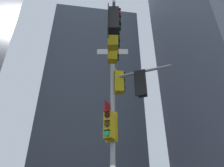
% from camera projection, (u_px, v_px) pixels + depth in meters
% --- Properties ---
extents(building_tower_right, '(14.84, 14.84, 46.35)m').
position_uv_depth(building_tower_right, '(222.00, 29.00, 29.94)').
color(building_tower_right, slate).
rests_on(building_tower_right, ground).
extents(building_mid_block, '(15.56, 15.56, 34.28)m').
position_uv_depth(building_mid_block, '(91.00, 106.00, 38.52)').
color(building_mid_block, '#4C5460').
rests_on(building_mid_block, ground).
extents(signal_pole_assembly, '(2.93, 3.38, 8.58)m').
position_uv_depth(signal_pole_assembly, '(117.00, 82.00, 8.08)').
color(signal_pole_assembly, '#B2B2B5').
rests_on(signal_pole_assembly, ground).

